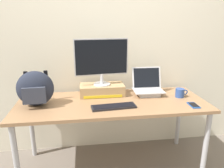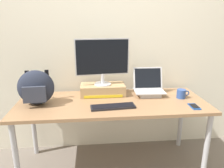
{
  "view_description": "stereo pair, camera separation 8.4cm",
  "coord_description": "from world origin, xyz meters",
  "px_view_note": "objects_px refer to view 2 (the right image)",
  "views": [
    {
      "loc": [
        -0.27,
        -1.96,
        1.5
      ],
      "look_at": [
        0.0,
        0.0,
        0.91
      ],
      "focal_mm": 34.33,
      "sensor_mm": 36.0,
      "label": 1
    },
    {
      "loc": [
        -0.19,
        -1.97,
        1.5
      ],
      "look_at": [
        0.0,
        0.0,
        0.91
      ],
      "focal_mm": 34.33,
      "sensor_mm": 36.0,
      "label": 2
    }
  ],
  "objects_px": {
    "desktop_monitor": "(102,60)",
    "external_keyboard": "(113,107)",
    "messenger_backpack": "(36,88)",
    "cell_phone": "(194,106)",
    "plush_toy": "(41,89)",
    "open_laptop": "(149,90)",
    "toner_box_yellow": "(103,90)",
    "coffee_mug": "(181,94)"
  },
  "relations": [
    {
      "from": "cell_phone",
      "to": "desktop_monitor",
      "type": "bearing_deg",
      "value": 155.12
    },
    {
      "from": "desktop_monitor",
      "to": "open_laptop",
      "type": "distance_m",
      "value": 0.59
    },
    {
      "from": "messenger_backpack",
      "to": "open_laptop",
      "type": "bearing_deg",
      "value": 3.98
    },
    {
      "from": "toner_box_yellow",
      "to": "plush_toy",
      "type": "xyz_separation_m",
      "value": [
        -0.67,
        0.09,
        -0.0
      ]
    },
    {
      "from": "messenger_backpack",
      "to": "plush_toy",
      "type": "distance_m",
      "value": 0.32
    },
    {
      "from": "messenger_backpack",
      "to": "cell_phone",
      "type": "distance_m",
      "value": 1.49
    },
    {
      "from": "open_laptop",
      "to": "plush_toy",
      "type": "height_order",
      "value": "open_laptop"
    },
    {
      "from": "messenger_backpack",
      "to": "cell_phone",
      "type": "bearing_deg",
      "value": -12.32
    },
    {
      "from": "desktop_monitor",
      "to": "messenger_backpack",
      "type": "bearing_deg",
      "value": -167.49
    },
    {
      "from": "cell_phone",
      "to": "messenger_backpack",
      "type": "bearing_deg",
      "value": 174.12
    },
    {
      "from": "toner_box_yellow",
      "to": "coffee_mug",
      "type": "relative_size",
      "value": 3.52
    },
    {
      "from": "desktop_monitor",
      "to": "plush_toy",
      "type": "distance_m",
      "value": 0.75
    },
    {
      "from": "toner_box_yellow",
      "to": "messenger_backpack",
      "type": "distance_m",
      "value": 0.68
    },
    {
      "from": "desktop_monitor",
      "to": "plush_toy",
      "type": "relative_size",
      "value": 5.09
    },
    {
      "from": "open_laptop",
      "to": "desktop_monitor",
      "type": "bearing_deg",
      "value": 174.83
    },
    {
      "from": "desktop_monitor",
      "to": "messenger_backpack",
      "type": "distance_m",
      "value": 0.71
    },
    {
      "from": "toner_box_yellow",
      "to": "desktop_monitor",
      "type": "height_order",
      "value": "desktop_monitor"
    },
    {
      "from": "external_keyboard",
      "to": "cell_phone",
      "type": "xyz_separation_m",
      "value": [
        0.75,
        -0.06,
        -0.01
      ]
    },
    {
      "from": "desktop_monitor",
      "to": "external_keyboard",
      "type": "relative_size",
      "value": 1.34
    },
    {
      "from": "plush_toy",
      "to": "desktop_monitor",
      "type": "bearing_deg",
      "value": -7.41
    },
    {
      "from": "external_keyboard",
      "to": "plush_toy",
      "type": "distance_m",
      "value": 0.88
    },
    {
      "from": "external_keyboard",
      "to": "messenger_backpack",
      "type": "xyz_separation_m",
      "value": [
        -0.71,
        0.16,
        0.15
      ]
    },
    {
      "from": "desktop_monitor",
      "to": "plush_toy",
      "type": "height_order",
      "value": "desktop_monitor"
    },
    {
      "from": "desktop_monitor",
      "to": "cell_phone",
      "type": "bearing_deg",
      "value": -33.27
    },
    {
      "from": "messenger_backpack",
      "to": "coffee_mug",
      "type": "xyz_separation_m",
      "value": [
        1.44,
        0.03,
        -0.12
      ]
    },
    {
      "from": "external_keyboard",
      "to": "cell_phone",
      "type": "bearing_deg",
      "value": -9.17
    },
    {
      "from": "messenger_backpack",
      "to": "coffee_mug",
      "type": "distance_m",
      "value": 1.44
    },
    {
      "from": "coffee_mug",
      "to": "cell_phone",
      "type": "relative_size",
      "value": 0.92
    },
    {
      "from": "toner_box_yellow",
      "to": "cell_phone",
      "type": "distance_m",
      "value": 0.93
    },
    {
      "from": "cell_phone",
      "to": "toner_box_yellow",
      "type": "bearing_deg",
      "value": 155.06
    },
    {
      "from": "desktop_monitor",
      "to": "external_keyboard",
      "type": "distance_m",
      "value": 0.53
    },
    {
      "from": "messenger_backpack",
      "to": "external_keyboard",
      "type": "bearing_deg",
      "value": -16.67
    },
    {
      "from": "open_laptop",
      "to": "external_keyboard",
      "type": "xyz_separation_m",
      "value": [
        -0.42,
        -0.32,
        -0.04
      ]
    },
    {
      "from": "desktop_monitor",
      "to": "messenger_backpack",
      "type": "xyz_separation_m",
      "value": [
        -0.64,
        -0.21,
        -0.22
      ]
    },
    {
      "from": "toner_box_yellow",
      "to": "external_keyboard",
      "type": "distance_m",
      "value": 0.38
    },
    {
      "from": "desktop_monitor",
      "to": "coffee_mug",
      "type": "bearing_deg",
      "value": -18.59
    },
    {
      "from": "messenger_backpack",
      "to": "plush_toy",
      "type": "bearing_deg",
      "value": 92.55
    },
    {
      "from": "open_laptop",
      "to": "external_keyboard",
      "type": "height_order",
      "value": "open_laptop"
    },
    {
      "from": "external_keyboard",
      "to": "plush_toy",
      "type": "height_order",
      "value": "plush_toy"
    },
    {
      "from": "cell_phone",
      "to": "coffee_mug",
      "type": "bearing_deg",
      "value": 98.01
    },
    {
      "from": "toner_box_yellow",
      "to": "open_laptop",
      "type": "height_order",
      "value": "open_laptop"
    },
    {
      "from": "open_laptop",
      "to": "cell_phone",
      "type": "relative_size",
      "value": 2.2
    }
  ]
}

